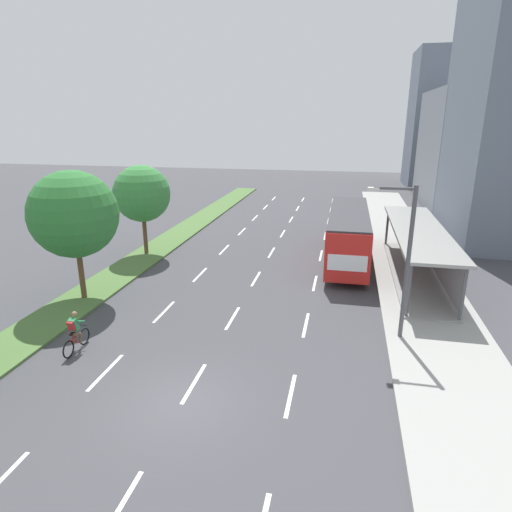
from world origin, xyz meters
TOP-DOWN VIEW (x-y plane):
  - ground_plane at (0.00, 0.00)m, footprint 140.00×140.00m
  - median_strip at (-8.30, 20.00)m, footprint 2.60×52.00m
  - sidewalk_right at (9.25, 20.00)m, footprint 4.50×52.00m
  - lane_divider_left at (-3.50, 17.59)m, footprint 0.14×46.18m
  - lane_divider_center at (0.00, 17.59)m, footprint 0.14×46.18m
  - lane_divider_right at (3.50, 17.59)m, footprint 0.14×46.18m
  - bus_shelter at (9.53, 14.41)m, footprint 2.90×13.45m
  - bus at (5.25, 16.83)m, footprint 2.54×11.29m
  - cyclist at (-5.47, 2.41)m, footprint 0.46×1.82m
  - median_tree_second at (-8.25, 7.30)m, footprint 4.37×4.37m
  - median_tree_third at (-8.49, 15.27)m, footprint 3.81×3.81m
  - streetlight at (7.42, 6.14)m, footprint 1.91×0.24m
  - building_near_right at (16.34, 25.55)m, footprint 6.44×12.90m
  - building_mid_right at (17.69, 38.64)m, footprint 9.18×14.46m
  - building_far_right at (16.83, 54.39)m, footprint 7.52×9.06m
  - building_tall_right at (20.15, 56.55)m, footprint 11.96×10.23m

SIDE VIEW (x-z plane):
  - ground_plane at x=0.00m, z-range 0.00..0.00m
  - lane_divider_left at x=-3.50m, z-range 0.00..0.01m
  - lane_divider_center at x=0.00m, z-range 0.00..0.01m
  - lane_divider_right at x=3.50m, z-range 0.00..0.01m
  - median_strip at x=-8.30m, z-range 0.00..0.12m
  - sidewalk_right at x=9.25m, z-range 0.00..0.15m
  - cyclist at x=-5.47m, z-range -0.06..1.65m
  - bus_shelter at x=9.53m, z-range 0.43..3.29m
  - bus at x=5.25m, z-range 0.38..3.75m
  - streetlight at x=7.42m, z-range 0.64..7.14m
  - median_tree_third at x=-8.49m, z-range 1.25..7.35m
  - median_tree_second at x=-8.25m, z-range 1.24..7.88m
  - building_mid_right at x=17.69m, z-range 0.00..12.00m
  - building_tall_right at x=20.15m, z-range 0.00..17.69m
  - building_far_right at x=16.83m, z-range 0.00..18.00m
  - building_near_right at x=16.34m, z-range 0.00..19.76m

